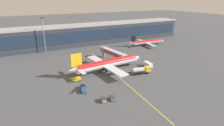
% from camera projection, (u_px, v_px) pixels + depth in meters
% --- Properties ---
extents(ground_plane, '(700.00, 700.00, 0.00)m').
position_uv_depth(ground_plane, '(122.00, 76.00, 88.50)').
color(ground_plane, '#47494F').
extents(apron_lead_in_line, '(6.23, 79.80, 0.01)m').
position_uv_depth(apron_lead_in_line, '(117.00, 75.00, 89.56)').
color(apron_lead_in_line, yellow).
rests_on(apron_lead_in_line, ground_plane).
extents(terminal_building, '(170.22, 17.28, 15.50)m').
position_uv_depth(terminal_building, '(88.00, 34.00, 147.80)').
color(terminal_building, '#2D333D').
rests_on(terminal_building, ground_plane).
extents(main_airliner, '(41.90, 33.16, 11.61)m').
position_uv_depth(main_airliner, '(108.00, 63.00, 94.20)').
color(main_airliner, silver).
rests_on(main_airliner, ground_plane).
extents(jet_bridge, '(6.54, 22.72, 6.55)m').
position_uv_depth(jet_bridge, '(112.00, 53.00, 108.77)').
color(jet_bridge, '#B2B7BC').
rests_on(jet_bridge, ground_plane).
extents(fuel_tanker, '(11.08, 4.59, 3.25)m').
position_uv_depth(fuel_tanker, '(141.00, 70.00, 91.26)').
color(fuel_tanker, '#232326').
rests_on(fuel_tanker, ground_plane).
extents(belt_loader, '(3.10, 7.02, 3.49)m').
position_uv_depth(belt_loader, '(83.00, 88.00, 74.94)').
color(belt_loader, '#285B9E').
rests_on(belt_loader, ground_plane).
extents(lavatory_truck, '(2.72, 5.95, 2.50)m').
position_uv_depth(lavatory_truck, '(148.00, 64.00, 100.21)').
color(lavatory_truck, white).
rests_on(lavatory_truck, ground_plane).
extents(pushback_tug, '(3.99, 2.63, 1.40)m').
position_uv_depth(pushback_tug, '(76.00, 79.00, 83.74)').
color(pushback_tug, yellow).
rests_on(pushback_tug, ground_plane).
extents(baggage_cart_0, '(1.95, 2.84, 1.48)m').
position_uv_depth(baggage_cart_0, '(103.00, 100.00, 67.03)').
color(baggage_cart_0, gray).
rests_on(baggage_cart_0, ground_plane).
extents(baggage_cart_1, '(1.95, 2.84, 1.48)m').
position_uv_depth(baggage_cart_1, '(112.00, 98.00, 68.04)').
color(baggage_cart_1, '#595B60').
rests_on(baggage_cart_1, ground_plane).
extents(commuter_jet_far, '(30.78, 24.41, 8.15)m').
position_uv_depth(commuter_jet_far, '(147.00, 42.00, 144.08)').
color(commuter_jet_far, '#B2B7BC').
rests_on(commuter_jet_far, ground_plane).
extents(apron_light_mast_0, '(2.80, 0.50, 23.39)m').
position_uv_depth(apron_light_mast_0, '(44.00, 33.00, 120.83)').
color(apron_light_mast_0, gray).
rests_on(apron_light_mast_0, ground_plane).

